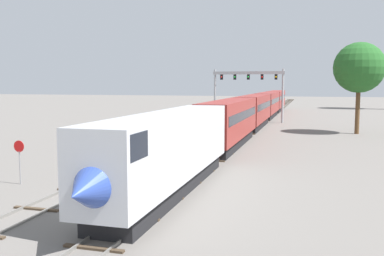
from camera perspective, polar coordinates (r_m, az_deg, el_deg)
The scene contains 7 objects.
ground_plane at distance 23.91m, azimuth -10.29°, elevation -10.02°, with size 400.00×400.00×0.00m, color slate.
track_main at distance 81.30m, azimuth 9.87°, elevation 1.32°, with size 2.60×200.00×0.16m.
track_near at distance 62.49m, azimuth 2.96°, elevation 0.02°, with size 2.60×160.00×0.16m.
passenger_train at distance 64.40m, azimuth 8.37°, elevation 2.41°, with size 3.04×99.07×4.80m.
signal_gantry at distance 73.00m, azimuth 7.52°, elevation 5.90°, with size 12.10×0.49×8.92m.
stop_sign at distance 29.87m, azimuth -22.05°, elevation -3.47°, with size 0.76×0.08×2.88m.
trackside_tree_left at distance 59.31m, azimuth 21.43°, elevation 7.49°, with size 6.49×6.49×11.82m.
Camera 1 is at (10.15, -20.63, 6.55)m, focal length 39.94 mm.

